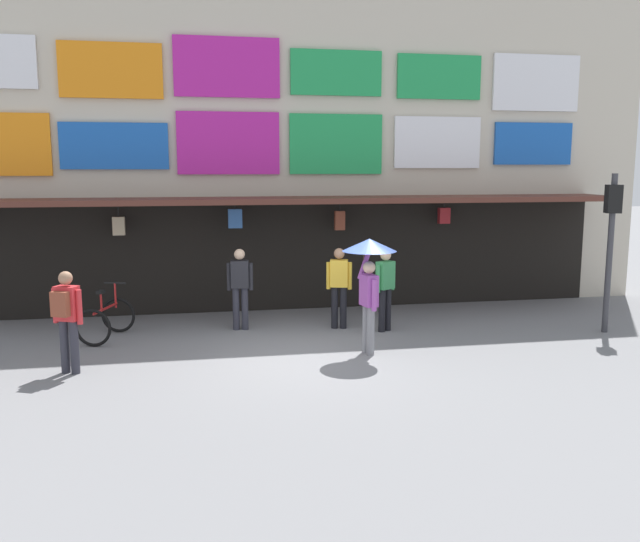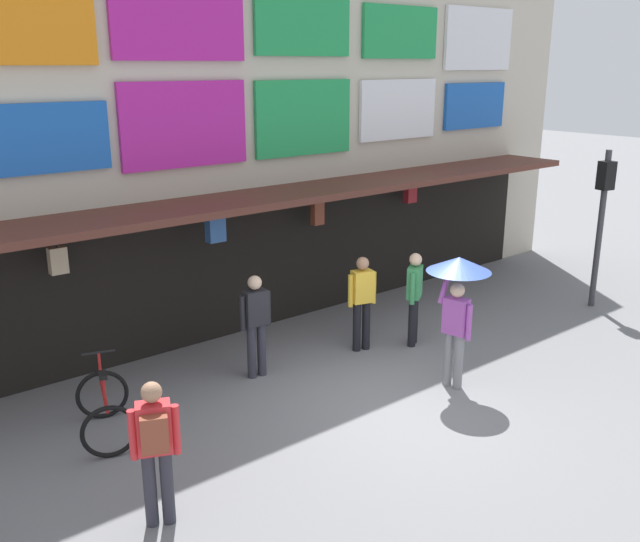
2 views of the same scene
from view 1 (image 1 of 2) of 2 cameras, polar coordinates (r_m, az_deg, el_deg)
name	(u,v)px [view 1 (image 1 of 2)]	position (r m, az deg, el deg)	size (l,w,h in m)	color
ground_plane	(314,356)	(11.88, -0.53, -7.30)	(80.00, 80.00, 0.00)	slate
shopfront	(280,140)	(15.94, -3.50, 11.23)	(18.00, 2.60, 8.00)	beige
traffic_light_far	(611,227)	(14.41, 23.78, 3.48)	(0.33, 0.35, 3.20)	#38383D
bicycle_parked	(106,319)	(13.55, -17.94, -3.99)	(1.04, 1.33, 1.05)	black
pedestrian_in_blue	(240,284)	(13.63, -6.90, -1.15)	(0.53, 0.26, 1.68)	#2D2D38
pedestrian_in_yellow	(339,283)	(13.66, 1.65, -1.08)	(0.51, 0.31, 1.68)	black
pedestrian_in_purple	(385,285)	(13.49, 5.64, -1.24)	(0.46, 0.38, 1.68)	black
pedestrian_in_black	(67,314)	(11.39, -20.97, -3.51)	(0.49, 0.45, 1.68)	#2D2D38
pedestrian_with_umbrella	(369,263)	(11.69, 4.26, 0.66)	(0.96, 0.96, 2.08)	gray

